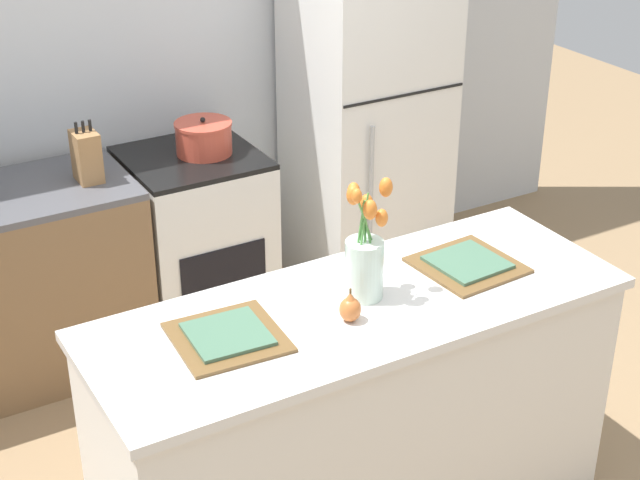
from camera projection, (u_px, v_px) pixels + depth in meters
back_wall at (131, 38)px, 4.53m from camera, size 5.20×0.08×2.70m
kitchen_island at (356, 422)px, 3.38m from camera, size 1.80×0.66×0.96m
stove_range at (197, 242)px, 4.68m from camera, size 0.60×0.61×0.89m
refrigerator at (366, 118)px, 4.89m from camera, size 0.68×0.67×1.79m
flower_vase at (365, 256)px, 3.14m from camera, size 0.17×0.14×0.41m
pear_figurine at (350, 308)px, 3.05m from camera, size 0.07×0.07×0.11m
plate_setting_left at (228, 336)px, 2.97m from camera, size 0.34×0.34×0.02m
plate_setting_right at (467, 264)px, 3.38m from camera, size 0.34×0.34×0.02m
cooking_pot at (204, 138)px, 4.46m from camera, size 0.26×0.26×0.17m
knife_block at (87, 156)px, 4.17m from camera, size 0.10×0.14×0.27m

